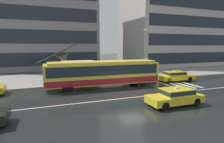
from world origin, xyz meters
The scene contains 19 objects.
ground_plane centered at (0.00, 0.00, 0.00)m, with size 160.00×160.00×0.00m, color black.
sidewalk_slab centered at (0.00, 10.27, 0.07)m, with size 80.00×10.00×0.14m, color gray.
crosswalk_stripe_edge_near centered at (5.38, 1.64, 0.00)m, with size 0.44×4.40×0.01m, color beige.
crosswalk_stripe_inner_a centered at (6.28, 1.64, 0.00)m, with size 0.44×4.40×0.01m, color beige.
crosswalk_stripe_center centered at (7.18, 1.64, 0.00)m, with size 0.44×4.40×0.01m, color beige.
crosswalk_stripe_inner_b centered at (8.08, 1.64, 0.00)m, with size 0.44×4.40×0.01m, color beige.
lane_centre_line centered at (0.00, -1.20, 0.00)m, with size 72.00×0.14×0.01m, color silver.
trolleybus centered at (-1.80, 3.67, 1.56)m, with size 12.89×2.92×4.89m.
taxi_oncoming_near centered at (1.41, -4.19, 0.70)m, with size 4.28×1.76×1.39m.
taxi_ahead_of_bus centered at (7.71, 3.51, 0.70)m, with size 4.61×2.00×1.39m.
bus_shelter centered at (-4.00, 7.26, 2.01)m, with size 3.81×1.56×2.53m.
pedestrian_at_shelter centered at (-3.80, 6.05, 1.69)m, with size 1.33×1.33×1.89m.
pedestrian_approaching_curb centered at (-5.67, 7.80, 1.07)m, with size 0.51×0.51×1.59m.
pedestrian_walking_past centered at (-4.69, 7.69, 1.60)m, with size 1.25×1.25×1.88m.
pedestrian_waiting_by_pole centered at (-6.44, 6.77, 1.74)m, with size 1.26×1.26×2.02m.
street_lamp centered at (4.85, 6.26, 3.99)m, with size 0.60×0.32×6.49m.
street_tree_bare centered at (-5.44, 8.74, 1.98)m, with size 1.75×1.90×3.66m.
office_tower_corner_left centered at (-6.84, 24.06, 9.94)m, with size 18.86×10.34×19.85m.
office_tower_corner_right centered at (22.95, 20.79, 14.72)m, with size 27.15×13.28×29.42m.
Camera 1 is at (-7.90, -15.25, 4.54)m, focal length 29.54 mm.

